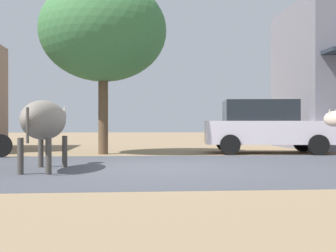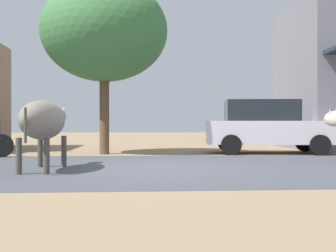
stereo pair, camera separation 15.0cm
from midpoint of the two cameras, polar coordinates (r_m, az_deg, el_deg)
ground at (r=9.35m, az=-2.73°, el=-5.30°), size 80.00×80.00×0.00m
asphalt_road at (r=9.35m, az=-2.73°, el=-5.29°), size 72.00×6.73×0.00m
roadside_tree at (r=13.82m, az=-8.61°, el=11.91°), size 3.81×3.81×5.23m
parked_hatchback_car at (r=14.18m, az=12.09°, el=-0.01°), size 4.12×2.34×1.64m
cow_near_brown at (r=9.04m, az=-15.90°, el=0.66°), size 0.85×2.71×1.36m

